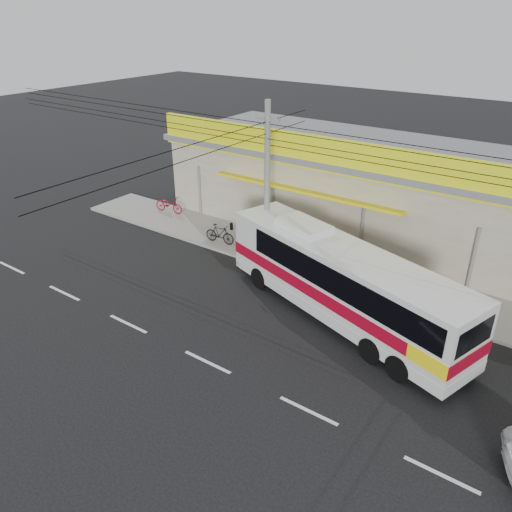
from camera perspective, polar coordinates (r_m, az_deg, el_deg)
The scene contains 8 objects.
ground at distance 19.21m, azimuth -0.70°, elevation -8.23°, with size 120.00×120.00×0.00m, color black.
sidewalk at distance 23.58m, azimuth 7.88°, elevation -1.17°, with size 30.00×3.20×0.15m, color gray.
lane_markings at distance 17.66m, azimuth -5.56°, elevation -11.99°, with size 50.00×0.12×0.01m, color silver, non-canonical shape.
storefront_building at distance 27.40m, azimuth 13.68°, elevation 7.42°, with size 22.60×9.20×5.70m.
coach_bus at distance 18.99m, azimuth 10.18°, elevation -2.77°, with size 11.04×5.54×3.35m.
motorbike_red at distance 29.66m, azimuth -9.93°, elevation 5.83°, with size 0.64×1.84×0.97m, color maroon.
motorbike_dark at distance 25.37m, azimuth -4.17°, elevation 2.54°, with size 0.47×1.66×1.00m, color black.
utility_pole at distance 20.96m, azimuth 1.32°, elevation 13.83°, with size 34.00×14.00×7.68m.
Camera 1 is at (9.28, -12.73, 11.00)m, focal length 35.00 mm.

